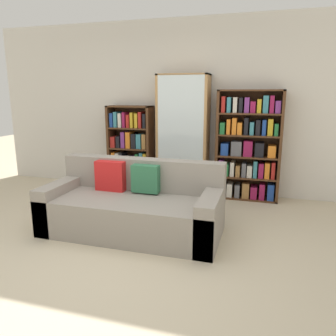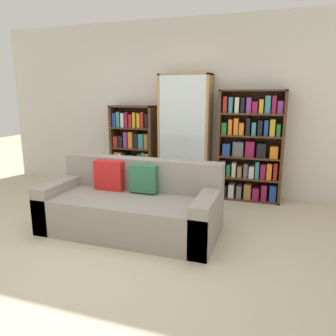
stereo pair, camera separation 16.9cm
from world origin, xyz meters
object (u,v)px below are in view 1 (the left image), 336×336
Objects in this scene: display_cabinet at (183,136)px; wine_bottle at (191,200)px; bookshelf_right at (248,147)px; bookshelf_left at (131,150)px; couch at (133,207)px.

wine_bottle is at bearing -68.00° from display_cabinet.
display_cabinet reaches higher than bookshelf_right.
bookshelf_right is at bearing 47.75° from wine_bottle.
wine_bottle is at bearing -132.25° from bookshelf_right.
display_cabinet reaches higher than bookshelf_left.
couch is 1.00m from wine_bottle.
bookshelf_left is at bearing -179.99° from bookshelf_right.
display_cabinet is (0.19, 1.61, 0.64)m from couch.
wine_bottle is (0.30, -0.75, -0.79)m from display_cabinet.
display_cabinet is 5.41× the size of wine_bottle.
bookshelf_left is (-0.70, 1.63, 0.38)m from couch.
wine_bottle is at bearing 60.26° from couch.
bookshelf_right reaches higher than bookshelf_left.
couch is 1.46× the size of bookshelf_left.
bookshelf_left is 4.02× the size of wine_bottle.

